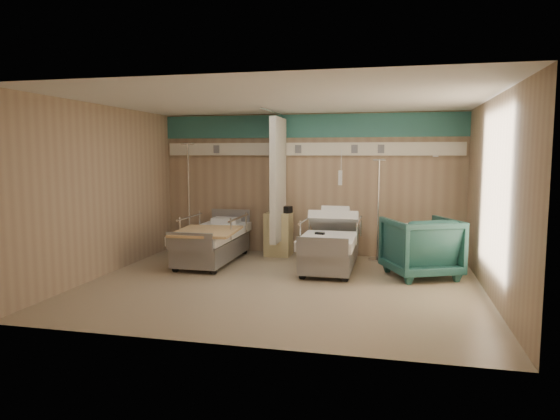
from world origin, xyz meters
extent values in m
cube|color=tan|center=(0.00, 0.00, 0.00)|extent=(6.00, 5.00, 0.00)
cube|color=tan|center=(0.00, 2.50, 1.40)|extent=(6.00, 0.04, 2.80)
cube|color=tan|center=(0.00, -2.50, 1.40)|extent=(6.00, 0.04, 2.80)
cube|color=tan|center=(-3.00, 0.00, 1.40)|extent=(0.04, 5.00, 2.80)
cube|color=tan|center=(3.00, 0.00, 1.40)|extent=(0.04, 5.00, 2.80)
cube|color=silver|center=(0.00, 0.00, 2.80)|extent=(6.00, 5.00, 0.04)
cube|color=#31746F|center=(0.00, 2.48, 2.55)|extent=(6.00, 0.04, 0.45)
cube|color=white|center=(0.00, 2.45, 2.10)|extent=(5.88, 0.08, 0.25)
cylinder|color=silver|center=(-0.50, 1.60, 2.76)|extent=(0.03, 1.80, 0.03)
cube|color=beige|center=(-0.50, 1.95, 1.51)|extent=(0.12, 0.90, 2.35)
cube|color=#D6C485|center=(-0.55, 2.20, 0.42)|extent=(0.50, 0.48, 0.85)
imported|color=#1F4E49|center=(2.11, 1.03, 0.49)|extent=(1.40, 1.41, 0.98)
cube|color=silver|center=(2.15, 0.98, 1.01)|extent=(0.68, 0.65, 0.06)
cylinder|color=silver|center=(1.38, 2.16, 0.01)|extent=(0.34, 0.34, 0.03)
cylinder|color=silver|center=(1.38, 2.16, 0.94)|extent=(0.03, 0.03, 1.89)
cylinder|color=silver|center=(1.38, 2.16, 1.89)|extent=(0.23, 0.03, 0.03)
cylinder|color=silver|center=(-2.37, 2.04, 0.02)|extent=(0.40, 0.40, 0.03)
cylinder|color=silver|center=(-2.37, 2.04, 1.10)|extent=(0.04, 0.04, 2.21)
cylinder|color=silver|center=(-2.37, 2.04, 2.21)|extent=(0.26, 0.03, 0.03)
cube|color=black|center=(0.44, 1.09, 0.65)|extent=(0.17, 0.11, 0.04)
cube|color=#D8B66F|center=(-1.53, 0.84, 0.65)|extent=(1.13, 1.37, 0.04)
cube|color=black|center=(-0.42, 2.22, 0.92)|extent=(0.29, 0.24, 0.13)
cylinder|color=white|center=(-0.60, 2.26, 0.92)|extent=(0.13, 0.13, 0.14)
camera|label=1|loc=(1.66, -7.30, 2.00)|focal=32.00mm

